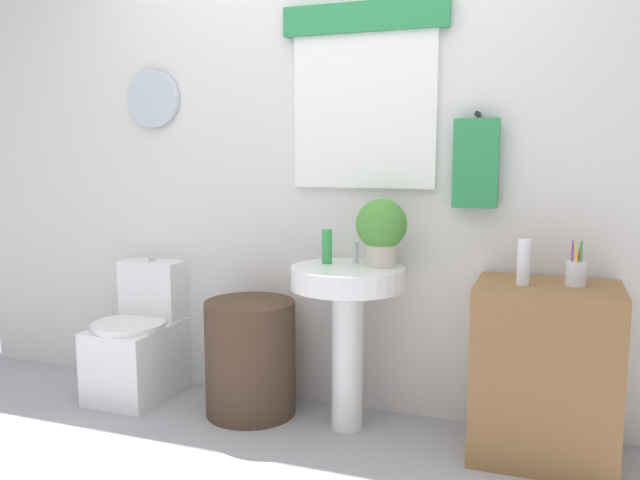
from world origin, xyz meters
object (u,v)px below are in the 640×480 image
(lotion_bottle, at_px, (524,262))
(soap_bottle, at_px, (327,246))
(wooden_cabinet, at_px, (545,372))
(toothbrush_cup, at_px, (576,273))
(laundry_hamper, at_px, (250,357))
(potted_plant, at_px, (381,228))
(toilet, at_px, (140,343))
(pedestal_sink, at_px, (348,306))

(lotion_bottle, bearing_deg, soap_bottle, 174.22)
(wooden_cabinet, xyz_separation_m, lotion_bottle, (-0.10, -0.04, 0.47))
(soap_bottle, relative_size, toothbrush_cup, 0.88)
(laundry_hamper, relative_size, wooden_cabinet, 0.76)
(wooden_cabinet, relative_size, soap_bottle, 4.59)
(potted_plant, relative_size, toothbrush_cup, 1.69)
(toilet, bearing_deg, soap_bottle, 0.92)
(toilet, bearing_deg, pedestal_sink, -1.60)
(toilet, distance_m, soap_bottle, 1.21)
(soap_bottle, relative_size, lotion_bottle, 0.86)
(laundry_hamper, relative_size, potted_plant, 1.82)
(soap_bottle, bearing_deg, wooden_cabinet, -2.89)
(toilet, distance_m, laundry_hamper, 0.67)
(wooden_cabinet, bearing_deg, potted_plant, 175.31)
(potted_plant, bearing_deg, pedestal_sink, -156.80)
(potted_plant, bearing_deg, toilet, -178.82)
(toilet, height_order, potted_plant, potted_plant)
(soap_bottle, height_order, lotion_bottle, lotion_bottle)
(soap_bottle, bearing_deg, laundry_hamper, -172.60)
(toilet, bearing_deg, potted_plant, 1.18)
(wooden_cabinet, bearing_deg, lotion_bottle, -158.56)
(toilet, distance_m, toothbrush_cup, 2.22)
(pedestal_sink, xyz_separation_m, potted_plant, (0.14, 0.06, 0.36))
(soap_bottle, bearing_deg, lotion_bottle, -5.78)
(pedestal_sink, relative_size, lotion_bottle, 4.06)
(wooden_cabinet, height_order, lotion_bottle, lotion_bottle)
(laundry_hamper, relative_size, pedestal_sink, 0.74)
(laundry_hamper, bearing_deg, lotion_bottle, -1.80)
(toilet, height_order, laundry_hamper, toilet)
(laundry_hamper, distance_m, wooden_cabinet, 1.38)
(pedestal_sink, relative_size, wooden_cabinet, 1.03)
(toilet, relative_size, laundry_hamper, 1.27)
(toilet, xyz_separation_m, toothbrush_cup, (2.15, -0.01, 0.53))
(potted_plant, bearing_deg, soap_bottle, -177.80)
(laundry_hamper, bearing_deg, toilet, 177.20)
(lotion_bottle, bearing_deg, pedestal_sink, 177.03)
(toilet, xyz_separation_m, wooden_cabinet, (2.05, -0.03, 0.10))
(toothbrush_cup, bearing_deg, lotion_bottle, -163.62)
(lotion_bottle, relative_size, toothbrush_cup, 1.03)
(laundry_hamper, bearing_deg, potted_plant, 5.31)
(toilet, relative_size, toothbrush_cup, 3.92)
(soap_bottle, distance_m, lotion_bottle, 0.89)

